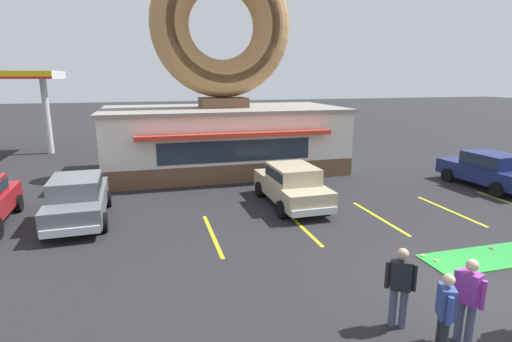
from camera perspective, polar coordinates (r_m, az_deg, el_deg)
name	(u,v)px	position (r m, az deg, el deg)	size (l,w,h in m)	color
ground_plane	(463,292)	(10.88, 27.52, -15.07)	(160.00, 160.00, 0.00)	#232326
donut_shop_building	(223,100)	(21.18, -4.70, 10.08)	(12.30, 6.75, 10.96)	brown
putting_mat	(491,257)	(13.09, 30.59, -10.55)	(3.97, 1.34, 0.03)	green
mini_donut_near_left	(492,248)	(13.65, 30.61, -9.46)	(0.13, 0.13, 0.04)	#A5724C
mini_donut_mid_centre	(477,266)	(12.24, 28.99, -11.82)	(0.13, 0.13, 0.04)	#D17F47
mini_donut_far_left	(422,255)	(12.27, 22.68, -11.07)	(0.13, 0.13, 0.04)	#E5C666
mini_donut_far_centre	(436,260)	(12.12, 24.37, -11.54)	(0.13, 0.13, 0.04)	#E5C666
mini_donut_far_right	(474,263)	(12.42, 28.68, -11.40)	(0.13, 0.13, 0.04)	brown
golf_ball	(473,261)	(12.53, 28.55, -11.17)	(0.04, 0.04, 0.04)	white
car_champagne	(292,183)	(15.56, 5.13, -1.78)	(2.03, 4.58, 1.60)	#BCAD89
car_navy	(488,169)	(20.81, 30.26, 0.28)	(2.12, 4.62, 1.60)	navy
car_grey	(77,197)	(15.08, -24.15, -3.40)	(2.09, 4.61, 1.60)	slate
pedestrian_blue_sweater_man	(400,284)	(8.62, 19.90, -14.92)	(0.53, 0.40, 1.68)	#474C66
pedestrian_leather_jacket_man	(445,312)	(8.12, 25.38, -17.68)	(0.38, 0.54, 1.60)	#232328
pedestrian_clipboard_woman	(468,297)	(8.62, 28.03, -15.65)	(0.35, 0.57, 1.70)	#474C66
trash_bin	(347,164)	(21.23, 12.82, 0.96)	(0.57, 0.57, 0.97)	#1E662D
parking_stripe_far_left	(212,235)	(12.93, -6.24, -9.04)	(0.12, 3.60, 0.01)	yellow
parking_stripe_left	(301,226)	(13.68, 6.38, -7.77)	(0.12, 3.60, 0.01)	yellow
parking_stripe_mid_left	(379,218)	(15.00, 17.16, -6.39)	(0.12, 3.60, 0.01)	yellow
parking_stripe_centre	(449,210)	(16.76, 25.90, -5.09)	(0.12, 3.60, 0.01)	yellow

